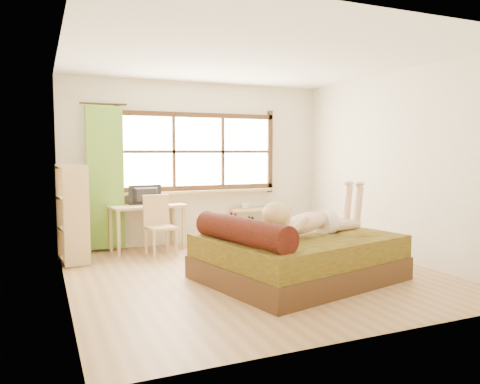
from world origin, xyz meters
name	(u,v)px	position (x,y,z in m)	size (l,w,h in m)	color
floor	(254,273)	(0.00, 0.00, 0.00)	(4.50, 4.50, 0.00)	#9E754C
ceiling	(255,58)	(0.00, 0.00, 2.70)	(4.50, 4.50, 0.00)	white
wall_back	(198,163)	(0.00, 2.25, 1.35)	(4.50, 4.50, 0.00)	silver
wall_front	(372,177)	(0.00, -2.25, 1.35)	(4.50, 4.50, 0.00)	silver
wall_left	(63,171)	(-2.25, 0.00, 1.35)	(4.50, 4.50, 0.00)	silver
wall_right	(396,166)	(2.25, 0.00, 1.35)	(4.50, 4.50, 0.00)	silver
window	(199,154)	(0.00, 2.22, 1.51)	(2.80, 0.16, 1.46)	#FFEDBF
curtain	(105,178)	(-1.55, 2.13, 1.15)	(0.55, 0.10, 2.20)	#5A8223
bed	(295,255)	(0.34, -0.44, 0.30)	(2.52, 2.20, 0.83)	#382111
woman	(312,208)	(0.54, -0.48, 0.87)	(1.52, 0.44, 0.65)	beige
kitten	(241,227)	(-0.33, -0.33, 0.68)	(0.33, 0.13, 0.26)	black
desk	(147,211)	(-0.95, 1.95, 0.62)	(1.21, 0.68, 0.72)	tan
monitor	(146,195)	(-0.95, 2.00, 0.87)	(0.53, 0.07, 0.31)	black
chair	(159,222)	(-0.86, 1.58, 0.50)	(0.45, 0.45, 0.90)	tan
pipe_shelf	(261,216)	(1.10, 2.07, 0.41)	(1.12, 0.35, 0.63)	tan
cup	(245,206)	(0.78, 2.07, 0.61)	(0.14, 0.14, 0.11)	gray
book	(271,207)	(1.28, 2.07, 0.56)	(0.15, 0.20, 0.02)	gray
bookshelf	(73,214)	(-2.08, 1.52, 0.69)	(0.40, 0.63, 1.37)	tan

